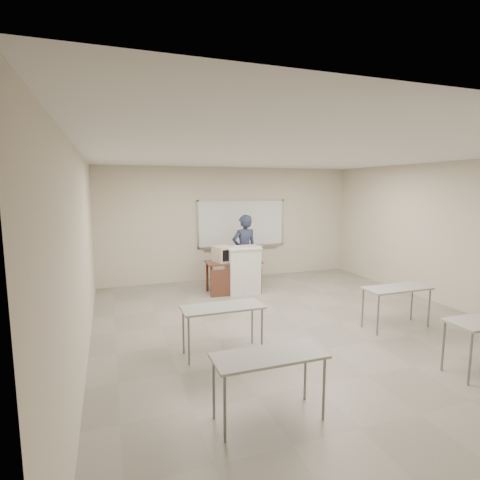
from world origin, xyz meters
name	(u,v)px	position (x,y,z in m)	size (l,w,h in m)	color
floor	(301,329)	(0.00, 0.00, -0.01)	(7.00, 8.00, 0.01)	gray
whiteboard	(242,224)	(0.30, 3.97, 1.48)	(2.48, 0.10, 1.31)	white
student_desks	(349,316)	(0.00, -1.35, 0.67)	(4.40, 2.20, 0.73)	gray
instructor_desk	(235,272)	(-0.40, 2.49, 0.52)	(1.28, 0.64, 0.75)	brown
podium	(243,270)	(-0.20, 2.50, 0.55)	(0.78, 0.57, 1.09)	white
crt_monitor	(223,254)	(-0.65, 2.61, 0.93)	(0.40, 0.45, 0.38)	#BFB49A
laptop	(247,257)	(0.00, 2.75, 0.80)	(0.30, 0.28, 0.23)	black
mouse	(244,261)	(-0.20, 2.40, 0.77)	(0.09, 0.06, 0.03)	gray
keyboard	(251,247)	(-0.05, 2.38, 1.11)	(0.50, 0.17, 0.03)	#BFB49A
presenter	(244,250)	(0.06, 3.10, 0.90)	(0.66, 0.43, 1.80)	black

